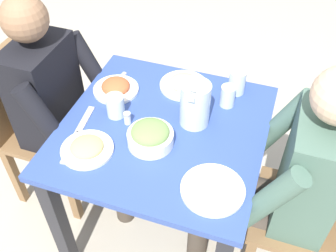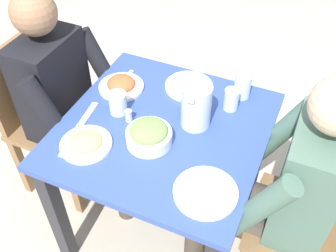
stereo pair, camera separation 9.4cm
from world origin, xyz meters
name	(u,v)px [view 1 (the left image)]	position (x,y,z in m)	size (l,w,h in m)	color
ground_plane	(164,222)	(0.00, 0.00, 0.00)	(8.00, 8.00, 0.00)	#B7AD99
dining_table	(163,149)	(0.00, 0.00, 0.58)	(0.82, 0.82, 0.71)	#334C99
chair_near	(327,213)	(-0.03, -0.70, 0.48)	(0.40, 0.40, 0.86)	olive
chair_far	(35,120)	(0.06, 0.70, 0.48)	(0.40, 0.40, 0.86)	olive
diner_near	(283,177)	(-0.03, -0.50, 0.63)	(0.48, 0.53, 1.15)	#4C6B5B
diner_far	(65,107)	(0.06, 0.50, 0.63)	(0.48, 0.53, 1.15)	black
water_pitcher	(195,104)	(0.07, -0.11, 0.81)	(0.16, 0.12, 0.19)	silver
salad_bowl	(150,136)	(-0.10, 0.02, 0.75)	(0.18, 0.18, 0.09)	white
plate_fries	(87,148)	(-0.21, 0.23, 0.73)	(0.20, 0.20, 0.04)	white
plate_beans	(185,84)	(0.28, 0.00, 0.73)	(0.22, 0.22, 0.05)	white
plate_rice_curry	(116,87)	(0.15, 0.28, 0.73)	(0.20, 0.20, 0.06)	white
plate_yoghurt	(213,188)	(-0.24, -0.27, 0.72)	(0.23, 0.23, 0.04)	white
water_glass_far_left	(115,106)	(0.01, 0.21, 0.76)	(0.08, 0.08, 0.10)	silver
water_glass_far_right	(228,96)	(0.22, -0.21, 0.76)	(0.06, 0.06, 0.10)	silver
water_glass_by_pitcher	(237,82)	(0.32, -0.23, 0.76)	(0.07, 0.07, 0.11)	silver
salt_shaker	(127,118)	(-0.02, 0.15, 0.74)	(0.03, 0.03, 0.05)	white
fork_near	(85,121)	(-0.07, 0.32, 0.71)	(0.17, 0.03, 0.01)	silver
knife_near	(115,84)	(0.19, 0.30, 0.71)	(0.18, 0.02, 0.01)	silver
fork_far	(72,147)	(-0.22, 0.29, 0.71)	(0.17, 0.03, 0.01)	silver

